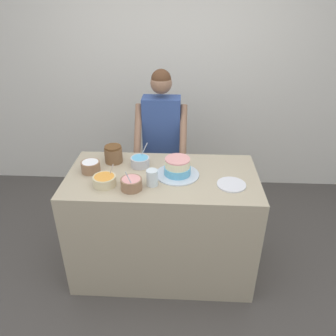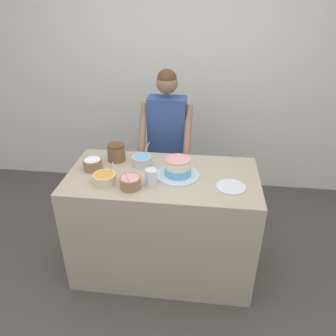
{
  "view_description": "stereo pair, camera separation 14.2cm",
  "coord_description": "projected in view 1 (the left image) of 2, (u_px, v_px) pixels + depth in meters",
  "views": [
    {
      "loc": [
        0.15,
        -1.74,
        2.16
      ],
      "look_at": [
        0.05,
        0.33,
        1.0
      ],
      "focal_mm": 35.0,
      "sensor_mm": 36.0,
      "label": 1
    },
    {
      "loc": [
        0.29,
        -1.73,
        2.16
      ],
      "look_at": [
        0.05,
        0.33,
        1.0
      ],
      "focal_mm": 35.0,
      "sensor_mm": 36.0,
      "label": 2
    }
  ],
  "objects": [
    {
      "name": "ceramic_plate",
      "position": [
        231.0,
        185.0,
        2.32
      ],
      "size": [
        0.21,
        0.21,
        0.01
      ],
      "color": "silver",
      "rests_on": "counter"
    },
    {
      "name": "frosting_bowl_pink",
      "position": [
        131.0,
        183.0,
        2.26
      ],
      "size": [
        0.15,
        0.15,
        0.17
      ],
      "color": "#936B4C",
      "rests_on": "counter"
    },
    {
      "name": "cake",
      "position": [
        177.0,
        168.0,
        2.42
      ],
      "size": [
        0.33,
        0.33,
        0.14
      ],
      "color": "silver",
      "rests_on": "counter"
    },
    {
      "name": "counter",
      "position": [
        163.0,
        223.0,
        2.67
      ],
      "size": [
        1.44,
        0.73,
        0.92
      ],
      "color": "tan",
      "rests_on": "ground_plane"
    },
    {
      "name": "person_baker",
      "position": [
        162.0,
        136.0,
        3.02
      ],
      "size": [
        0.46,
        0.42,
        1.55
      ],
      "color": "#2D2D38",
      "rests_on": "ground_plane"
    },
    {
      "name": "frosting_bowl_orange",
      "position": [
        105.0,
        180.0,
        2.31
      ],
      "size": [
        0.16,
        0.16,
        0.16
      ],
      "color": "beige",
      "rests_on": "counter"
    },
    {
      "name": "frosting_bowl_white",
      "position": [
        91.0,
        166.0,
        2.47
      ],
      "size": [
        0.14,
        0.14,
        0.08
      ],
      "color": "#936B4C",
      "rests_on": "counter"
    },
    {
      "name": "frosting_bowl_blue",
      "position": [
        140.0,
        161.0,
        2.56
      ],
      "size": [
        0.15,
        0.15,
        0.19
      ],
      "color": "silver",
      "rests_on": "counter"
    },
    {
      "name": "wall_back",
      "position": [
        171.0,
        76.0,
        3.55
      ],
      "size": [
        10.0,
        0.05,
        2.6
      ],
      "color": "silver",
      "rests_on": "ground_plane"
    },
    {
      "name": "drinking_glass",
      "position": [
        152.0,
        178.0,
        2.3
      ],
      "size": [
        0.08,
        0.08,
        0.12
      ],
      "color": "silver",
      "rests_on": "counter"
    },
    {
      "name": "stoneware_jar",
      "position": [
        113.0,
        154.0,
        2.61
      ],
      "size": [
        0.14,
        0.14,
        0.14
      ],
      "color": "brown",
      "rests_on": "counter"
    },
    {
      "name": "ground_plane",
      "position": [
        160.0,
        299.0,
        2.58
      ],
      "size": [
        14.0,
        14.0,
        0.0
      ],
      "primitive_type": "plane",
      "color": "#4C4742"
    }
  ]
}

